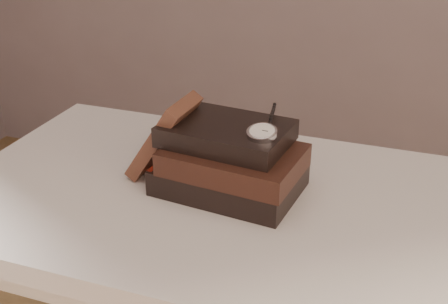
% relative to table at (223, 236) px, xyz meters
% --- Properties ---
extents(table, '(1.00, 0.60, 0.75)m').
position_rel_table_xyz_m(table, '(0.00, 0.00, 0.00)').
color(table, beige).
rests_on(table, ground).
extents(book_stack, '(0.27, 0.20, 0.13)m').
position_rel_table_xyz_m(book_stack, '(0.01, 0.02, 0.15)').
color(book_stack, black).
rests_on(book_stack, table).
extents(journal, '(0.12, 0.11, 0.16)m').
position_rel_table_xyz_m(journal, '(-0.13, 0.03, 0.17)').
color(journal, '#3D2017').
rests_on(journal, table).
extents(pocket_watch, '(0.06, 0.16, 0.02)m').
position_rel_table_xyz_m(pocket_watch, '(0.07, 0.00, 0.23)').
color(pocket_watch, silver).
rests_on(pocket_watch, book_stack).
extents(eyeglasses, '(0.12, 0.13, 0.05)m').
position_rel_table_xyz_m(eyeglasses, '(-0.07, 0.11, 0.16)').
color(eyeglasses, silver).
rests_on(eyeglasses, book_stack).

